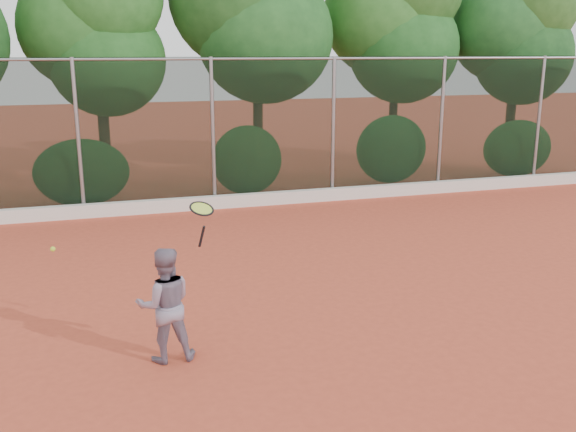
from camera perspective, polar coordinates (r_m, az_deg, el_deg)
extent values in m
plane|color=#C5482E|center=(9.04, 1.88, -9.23)|extent=(80.00, 80.00, 0.00)
cube|color=silver|center=(15.29, -6.39, 1.24)|extent=(24.00, 0.20, 0.30)
imported|color=gray|center=(7.83, -10.88, -7.75)|extent=(0.69, 0.54, 1.41)
cube|color=black|center=(15.19, -6.69, 7.27)|extent=(24.00, 0.01, 3.50)
cylinder|color=gray|center=(15.07, -6.88, 13.70)|extent=(24.00, 0.06, 0.06)
cylinder|color=gray|center=(14.95, -18.14, 6.54)|extent=(0.09, 0.09, 3.50)
cylinder|color=gray|center=(15.19, -6.69, 7.27)|extent=(0.09, 0.09, 3.50)
cylinder|color=gray|center=(15.99, 4.03, 7.70)|extent=(0.09, 0.09, 3.50)
cylinder|color=gray|center=(17.29, 13.45, 7.85)|extent=(0.09, 0.09, 3.50)
cylinder|color=gray|center=(18.98, 21.37, 7.82)|extent=(0.09, 0.09, 3.50)
cylinder|color=#422719|center=(17.30, -15.93, 5.86)|extent=(0.28, 0.28, 2.40)
ellipsoid|color=#1E541C|center=(17.03, -15.75, 13.19)|extent=(2.90, 2.40, 2.80)
ellipsoid|color=#225A1F|center=(17.33, -17.68, 15.72)|extent=(3.20, 2.70, 3.10)
cylinder|color=#3C2617|center=(17.50, -2.68, 7.48)|extent=(0.26, 0.26, 3.00)
ellipsoid|color=#2D732C|center=(17.32, -2.02, 15.70)|extent=(3.60, 3.00, 3.50)
cylinder|color=#3C2317|center=(19.12, 9.27, 7.45)|extent=(0.24, 0.24, 2.70)
ellipsoid|color=#1C511D|center=(18.98, 10.26, 14.48)|extent=(3.20, 2.70, 3.10)
ellipsoid|color=#266221|center=(19.06, 8.55, 17.25)|extent=(3.50, 2.90, 3.40)
cylinder|color=#3E2718|center=(20.70, 19.06, 7.10)|extent=(0.28, 0.28, 2.50)
ellipsoid|color=#245F24|center=(20.60, 20.22, 13.27)|extent=(3.00, 2.50, 2.90)
ellipsoid|color=#2B712C|center=(20.56, 18.74, 15.63)|extent=(3.30, 2.80, 3.20)
ellipsoid|color=#2D6024|center=(15.87, -17.86, 3.70)|extent=(2.20, 1.16, 1.60)
ellipsoid|color=#356F2A|center=(16.28, -3.65, 4.98)|extent=(1.80, 1.04, 1.76)
ellipsoid|color=#2E752C|center=(17.61, 9.17, 5.88)|extent=(2.00, 1.10, 1.84)
ellipsoid|color=#34722B|center=(19.71, 19.72, 5.68)|extent=(2.16, 1.12, 1.64)
cylinder|color=black|center=(7.58, -7.67, -1.81)|extent=(0.09, 0.15, 0.28)
torus|color=black|center=(7.44, -7.68, 0.65)|extent=(0.38, 0.37, 0.14)
cylinder|color=#C7E042|center=(7.44, -7.68, 0.65)|extent=(0.32, 0.31, 0.10)
sphere|color=#BEDD32|center=(8.03, -20.18, -2.78)|extent=(0.06, 0.06, 0.06)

